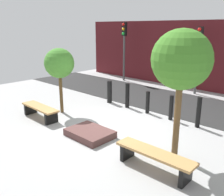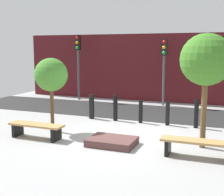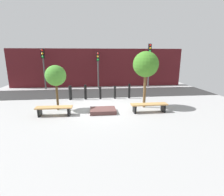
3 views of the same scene
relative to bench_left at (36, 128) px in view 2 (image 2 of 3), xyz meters
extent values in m
plane|color=#9D9D9D|center=(2.45, 1.02, -0.33)|extent=(18.00, 18.00, 0.00)
cube|color=#272727|center=(2.45, 5.10, -0.32)|extent=(18.00, 3.42, 0.01)
cube|color=#511419|center=(2.45, 8.25, 1.43)|extent=(16.20, 0.50, 3.53)
cube|color=black|center=(-0.71, 0.01, -0.13)|extent=(0.11, 0.47, 0.40)
cube|color=black|center=(0.71, -0.01, -0.13)|extent=(0.11, 0.47, 0.40)
cube|color=#B2844C|center=(0.00, 0.00, 0.10)|extent=(1.80, 0.50, 0.06)
cube|color=black|center=(4.10, -0.01, -0.13)|extent=(0.11, 0.46, 0.41)
cube|color=#B2844C|center=(4.89, 0.00, 0.11)|extent=(1.94, 0.49, 0.06)
cube|color=brown|center=(2.45, 0.20, -0.23)|extent=(1.34, 0.99, 0.21)
cylinder|color=#523B1F|center=(0.00, 0.93, 0.47)|extent=(0.12, 0.12, 1.60)
sphere|color=#44892F|center=(0.00, 0.93, 1.58)|extent=(1.10, 1.10, 1.10)
cylinder|color=brown|center=(4.89, 0.93, 0.71)|extent=(0.16, 0.16, 2.07)
sphere|color=#408026|center=(4.89, 0.93, 2.14)|extent=(1.42, 1.42, 1.42)
cylinder|color=black|center=(0.42, 3.14, 0.15)|extent=(0.21, 0.21, 0.96)
cylinder|color=black|center=(1.44, 3.14, 0.18)|extent=(0.17, 0.17, 1.01)
cylinder|color=black|center=(2.45, 3.14, 0.10)|extent=(0.15, 0.15, 0.86)
cylinder|color=black|center=(3.46, 3.14, 0.12)|extent=(0.15, 0.15, 0.89)
cylinder|color=black|center=(4.47, 3.14, 0.18)|extent=(0.15, 0.15, 1.02)
cylinder|color=#4A4A4A|center=(-2.19, 7.11, 1.40)|extent=(0.12, 0.12, 3.45)
cube|color=black|center=(-2.19, 7.11, 2.73)|extent=(0.28, 0.16, 0.78)
sphere|color=red|center=(-2.19, 7.00, 2.99)|extent=(0.17, 0.17, 0.17)
sphere|color=orange|center=(-2.19, 7.00, 2.73)|extent=(0.17, 0.17, 0.17)
sphere|color=green|center=(-2.19, 7.00, 2.47)|extent=(0.17, 0.17, 0.17)
cylinder|color=#545454|center=(2.45, 7.11, 1.27)|extent=(0.12, 0.12, 3.20)
cube|color=black|center=(2.45, 7.11, 2.49)|extent=(0.28, 0.16, 0.78)
sphere|color=red|center=(2.45, 7.00, 2.75)|extent=(0.17, 0.17, 0.17)
sphere|color=orange|center=(2.45, 7.00, 2.49)|extent=(0.17, 0.17, 0.17)
sphere|color=green|center=(2.45, 7.00, 2.23)|extent=(0.17, 0.17, 0.17)
camera|label=1|loc=(7.71, -4.36, 2.87)|focal=40.00mm
camera|label=2|loc=(5.60, -7.89, 2.43)|focal=50.00mm
camera|label=3|loc=(1.97, -8.60, 2.66)|focal=28.00mm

